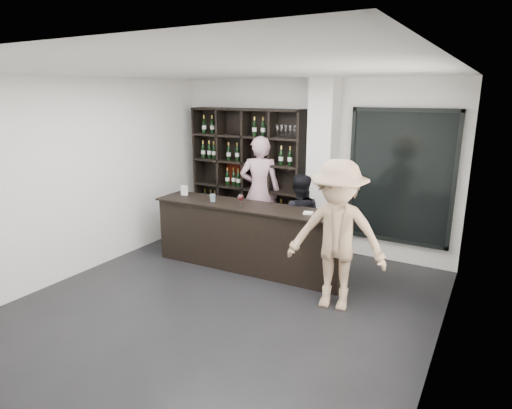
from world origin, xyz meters
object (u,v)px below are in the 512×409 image
Objects in this scene: customer at (337,236)px; wine_shelf at (247,175)px; taster_black at (299,220)px; taster_pink at (260,191)px; tasting_counter at (249,237)px.

wine_shelf is at bearing 134.95° from customer.
taster_black is 0.77× the size of customer.
taster_black is (1.01, -0.55, -0.24)m from taster_pink.
customer is at bearing -20.29° from tasting_counter.
wine_shelf reaches higher than taster_black.
tasting_counter is at bearing 23.58° from taster_black.
wine_shelf is 1.64m from tasting_counter.
wine_shelf is 1.63m from taster_black.
wine_shelf reaches higher than tasting_counter.
taster_black is at bearing 40.56° from tasting_counter.
customer is (1.57, -0.51, 0.44)m from tasting_counter.
taster_black is (0.58, 0.54, 0.22)m from tasting_counter.
wine_shelf is 0.78× the size of tasting_counter.
taster_pink is at bearing 109.16° from tasting_counter.
wine_shelf is at bearing -47.53° from taster_pink.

